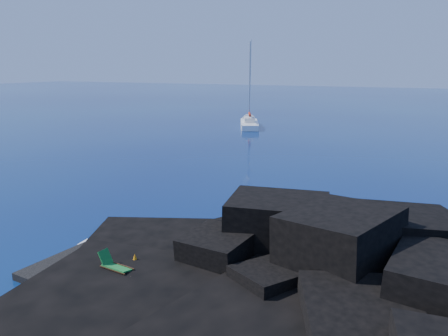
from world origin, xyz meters
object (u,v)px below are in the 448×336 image
object	(u,v)px
sailboat	(249,127)
sunbather	(123,276)
marker_cone	(135,259)
deck_chair	(117,263)

from	to	relation	value
sailboat	sunbather	distance (m)	52.53
sailboat	marker_cone	distance (m)	51.02
sailboat	deck_chair	world-z (taller)	sailboat
deck_chair	marker_cone	distance (m)	1.18
sailboat	sunbather	world-z (taller)	sailboat
sailboat	marker_cone	bearing A→B (deg)	-97.84
deck_chair	sailboat	bearing A→B (deg)	112.22
sunbather	sailboat	bearing A→B (deg)	110.15
deck_chair	sunbather	bearing A→B (deg)	-21.75
deck_chair	sunbather	world-z (taller)	deck_chair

